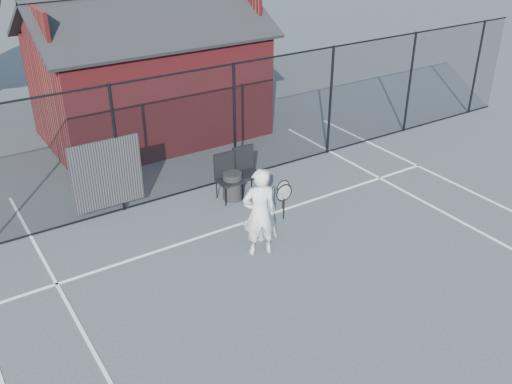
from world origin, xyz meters
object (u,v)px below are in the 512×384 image
player_back (261,205)px  chair_left (247,172)px  clubhouse (150,81)px  waste_bin (233,186)px  chair_right (229,179)px  player_front (260,212)px

player_back → chair_left: (0.83, 1.88, -0.23)m
clubhouse → waste_bin: size_ratio=9.60×
waste_bin → player_back: bearing=-101.7°
chair_right → player_front: bearing=-103.1°
player_front → player_back: player_front is taller
clubhouse → player_back: size_ratio=4.08×
player_front → waste_bin: (0.70, 2.25, -0.60)m
clubhouse → chair_left: (0.34, -4.83, -1.04)m
player_front → chair_right: player_front is taller
player_back → waste_bin: 1.90m
player_back → player_front: bearing=-126.1°
chair_left → chair_right: chair_left is taller
chair_left → player_back: bearing=-108.0°
chair_right → waste_bin: 0.24m
clubhouse → chair_right: clubhouse is taller
player_front → waste_bin: player_front is taller
player_back → waste_bin: (0.37, 1.80, -0.46)m
player_front → player_back: 0.57m
chair_left → player_front: bearing=-110.6°
waste_bin → clubhouse: bearing=88.6°
player_back → clubhouse: bearing=85.8°
clubhouse → player_front: clubhouse is taller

